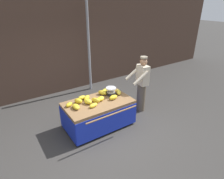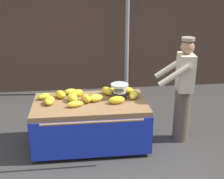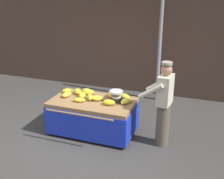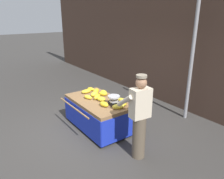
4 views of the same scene
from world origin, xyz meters
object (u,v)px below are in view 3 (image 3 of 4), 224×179
Objects in this scene: banana_bunch_2 at (111,95)px; banana_bunch_9 at (67,91)px; banana_bunch_1 at (78,91)px; street_pole at (160,42)px; banana_bunch_3 at (82,95)px; banana_bunch_4 at (126,101)px; banana_bunch_12 at (109,102)px; banana_bunch_10 at (97,98)px; banana_cart at (93,109)px; banana_bunch_13 at (124,97)px; banana_bunch_0 at (119,94)px; banana_bunch_5 at (79,100)px; weighing_scale at (116,96)px; vendor_person at (163,104)px; banana_bunch_8 at (89,92)px; banana_bunch_7 at (90,97)px; banana_bunch_11 at (87,91)px; banana_bunch_6 at (67,94)px.

banana_bunch_2 is 1.02m from banana_bunch_9.
street_pole is at bearing 55.43° from banana_bunch_1.
banana_bunch_2 is 1.11× the size of banana_bunch_3.
banana_bunch_4 is (0.97, 0.03, -0.01)m from banana_bunch_3.
banana_bunch_10 is at bearing 157.76° from banana_bunch_12.
street_pole reaches higher than banana_cart.
banana_bunch_13 is (-0.10, 0.20, 0.00)m from banana_bunch_4.
street_pole is at bearing 75.15° from banana_bunch_0.
banana_bunch_5 is at bearing -79.49° from banana_bunch_3.
banana_bunch_1 is at bearing 4.10° from banana_bunch_9.
weighing_scale is 0.16× the size of vendor_person.
banana_bunch_8 is at bearing 125.80° from banana_cart.
banana_bunch_11 is (-0.23, 0.35, -0.01)m from banana_bunch_7.
banana_bunch_4 is (0.22, -0.04, -0.06)m from weighing_scale.
weighing_scale is 1.25× the size of banana_bunch_8.
banana_bunch_7 is 0.14× the size of vendor_person.
banana_bunch_8 is (-0.13, 0.26, -0.01)m from banana_bunch_7.
banana_bunch_7 is 1.11× the size of banana_bunch_8.
banana_bunch_1 reaches higher than banana_bunch_9.
vendor_person is (2.19, -0.21, 0.08)m from banana_bunch_9.
banana_bunch_8 is at bearing -177.89° from banana_bunch_2.
weighing_scale is 0.25m from banana_bunch_2.
banana_bunch_0 reaches higher than banana_bunch_5.
banana_bunch_3 reaches higher than banana_bunch_5.
banana_bunch_2 reaches higher than banana_bunch_1.
banana_bunch_0 is 0.99× the size of banana_bunch_5.
banana_bunch_0 is at bearing 9.79° from banana_bunch_8.
banana_bunch_4 is 1.23× the size of banana_bunch_8.
banana_bunch_12 is (0.60, -0.37, -0.00)m from banana_bunch_8.
weighing_scale reaches higher than banana_bunch_12.
banana_bunch_11 is at bearing 129.38° from banana_cart.
banana_bunch_0 is 0.74m from banana_bunch_11.
banana_bunch_8 is at bearing 70.98° from banana_bunch_3.
banana_bunch_2 is 0.30m from banana_bunch_13.
banana_bunch_6 reaches higher than banana_cart.
banana_bunch_1 is 0.26m from banana_bunch_9.
banana_bunch_6 is 0.16× the size of vendor_person.
banana_bunch_12 is at bearing -31.63° from banana_bunch_8.
street_pole is at bearing 56.84° from banana_bunch_11.
banana_bunch_13 is (0.16, -0.09, 0.01)m from banana_bunch_0.
banana_bunch_13 is (1.32, 0.08, 0.01)m from banana_bunch_9.
banana_bunch_6 is 1.09× the size of banana_bunch_7.
banana_bunch_5 is (-0.93, -0.24, -0.01)m from banana_bunch_4.
banana_bunch_6 is 0.50m from banana_bunch_8.
banana_cart is 8.19× the size of banana_bunch_1.
banana_bunch_8 is 0.70m from banana_bunch_12.
banana_bunch_8 is at bearing 31.40° from banana_bunch_6.
banana_bunch_10 is 0.34m from banana_bunch_12.
banana_bunch_6 is at bearing -176.84° from banana_bunch_4.
banana_bunch_1 reaches higher than banana_bunch_8.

